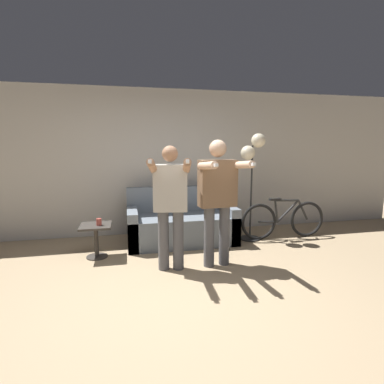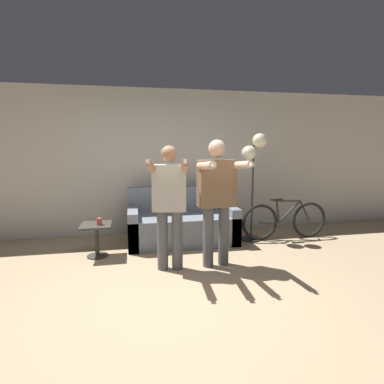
{
  "view_description": "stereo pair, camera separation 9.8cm",
  "coord_description": "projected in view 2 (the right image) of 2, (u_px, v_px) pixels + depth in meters",
  "views": [
    {
      "loc": [
        -0.53,
        -2.94,
        1.6
      ],
      "look_at": [
        0.4,
        1.29,
        0.93
      ],
      "focal_mm": 28.0,
      "sensor_mm": 36.0,
      "label": 1
    },
    {
      "loc": [
        -0.43,
        -2.96,
        1.6
      ],
      "look_at": [
        0.4,
        1.29,
        0.93
      ],
      "focal_mm": 28.0,
      "sensor_mm": 36.0,
      "label": 2
    }
  ],
  "objects": [
    {
      "name": "cup",
      "position": [
        99.0,
        221.0,
        4.27
      ],
      "size": [
        0.07,
        0.07,
        0.1
      ],
      "color": "#B7473D",
      "rests_on": "side_table"
    },
    {
      "name": "person_right",
      "position": [
        217.0,
        194.0,
        3.89
      ],
      "size": [
        0.58,
        0.7,
        1.68
      ],
      "rotation": [
        0.0,
        0.0,
        0.07
      ],
      "color": "#56565B",
      "rests_on": "ground_plane"
    },
    {
      "name": "person_left",
      "position": [
        169.0,
        200.0,
        3.77
      ],
      "size": [
        0.57,
        0.72,
        1.6
      ],
      "rotation": [
        0.0,
        0.0,
        -0.17
      ],
      "color": "#56565B",
      "rests_on": "ground_plane"
    },
    {
      "name": "floor_lamp",
      "position": [
        254.0,
        157.0,
        4.96
      ],
      "size": [
        0.42,
        0.35,
        1.8
      ],
      "color": "black",
      "rests_on": "ground_plane"
    },
    {
      "name": "cat",
      "position": [
        174.0,
        182.0,
        5.21
      ],
      "size": [
        0.42,
        0.12,
        0.17
      ],
      "color": "#3D3833",
      "rests_on": "couch"
    },
    {
      "name": "ground_plane",
      "position": [
        178.0,
        297.0,
        3.2
      ],
      "size": [
        16.0,
        16.0,
        0.0
      ],
      "primitive_type": "plane",
      "color": "tan"
    },
    {
      "name": "side_table",
      "position": [
        96.0,
        233.0,
        4.33
      ],
      "size": [
        0.43,
        0.43,
        0.48
      ],
      "color": "#38332D",
      "rests_on": "ground_plane"
    },
    {
      "name": "couch",
      "position": [
        182.0,
        225.0,
        5.02
      ],
      "size": [
        1.77,
        0.87,
        0.9
      ],
      "color": "slate",
      "rests_on": "ground_plane"
    },
    {
      "name": "bicycle",
      "position": [
        285.0,
        220.0,
        5.15
      ],
      "size": [
        1.55,
        0.07,
        0.72
      ],
      "color": "black",
      "rests_on": "ground_plane"
    },
    {
      "name": "wall_back",
      "position": [
        157.0,
        162.0,
        5.43
      ],
      "size": [
        10.0,
        0.05,
        2.6
      ],
      "color": "beige",
      "rests_on": "ground_plane"
    }
  ]
}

